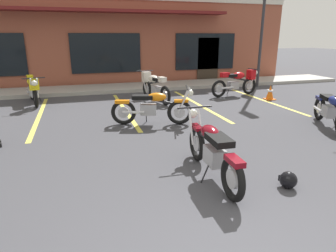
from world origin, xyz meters
name	(u,v)px	position (x,y,z in m)	size (l,w,h in m)	color
ground_plane	(155,152)	(0.00, 3.51, 0.00)	(80.00, 80.00, 0.00)	#3D3D42
sidewalk_kerb	(111,88)	(0.00, 10.79, 0.07)	(22.00, 1.80, 0.14)	#A8A59E
brick_storefront_building	(100,40)	(0.00, 14.51, 1.99)	(17.87, 6.19, 3.98)	brown
painted_stall_lines	(125,109)	(0.00, 7.19, 0.00)	(9.98, 4.80, 0.01)	#DBCC4C
motorcycle_foreground_classic	(212,150)	(0.63, 2.23, 0.46)	(0.66, 2.11, 0.98)	black
motorcycle_red_sportbike	(154,86)	(1.22, 8.20, 0.53)	(0.81, 2.09, 0.98)	black
motorcycle_silver_naked	(331,110)	(4.56, 3.78, 0.46)	(1.16, 1.97, 0.98)	black
motorcycle_blue_standard	(237,82)	(4.47, 8.16, 0.53)	(2.10, 0.77, 0.98)	black
motorcycle_green_cafe_racer	(152,107)	(0.44, 5.38, 0.46)	(2.05, 0.93, 0.98)	black
motorcycle_orange_scrambler	(33,88)	(-2.77, 8.87, 0.53)	(0.83, 2.09, 0.98)	black
helmet_on_pavement	(288,180)	(1.57, 1.54, 0.13)	(0.26, 0.26, 0.26)	black
traffic_cone	(270,92)	(5.22, 7.13, 0.26)	(0.34, 0.34, 0.53)	orange
parking_lot_lamp_post	(266,2)	(6.38, 9.58, 3.52)	(0.24, 0.76, 5.52)	#2D2D33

